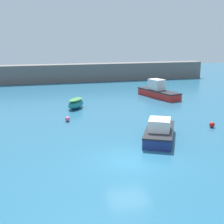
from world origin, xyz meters
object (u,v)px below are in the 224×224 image
Objects in this scene: motorboat_with_cabin at (159,132)px; mooring_buoy_red at (212,125)px; mooring_buoy_pink at (68,119)px; rowboat_with_red_cover at (76,103)px; cabin_cruiser_white at (158,91)px.

mooring_buoy_red is (5.39, 1.81, -0.36)m from motorboat_with_cabin.
mooring_buoy_red is at bearing -23.57° from mooring_buoy_pink.
motorboat_with_cabin is 11.51× the size of mooring_buoy_red.
mooring_buoy_red reaches higher than mooring_buoy_pink.
rowboat_with_red_cover is at bearing 47.86° from motorboat_with_cabin.
cabin_cruiser_white reaches higher than mooring_buoy_red.
rowboat_with_red_cover is at bearing -87.63° from cabin_cruiser_white.
rowboat_with_red_cover is 13.65m from mooring_buoy_red.
cabin_cruiser_white is 14.54m from mooring_buoy_pink.
mooring_buoy_pink is (-1.46, -4.87, -0.30)m from rowboat_with_red_cover.
mooring_buoy_pink is at bearing 68.28° from motorboat_with_cabin.
rowboat_with_red_cover is 0.44× the size of cabin_cruiser_white.
mooring_buoy_red is at bearing 78.32° from rowboat_with_red_cover.
mooring_buoy_red is at bearing -43.70° from motorboat_with_cabin.
rowboat_with_red_cover reaches higher than mooring_buoy_red.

